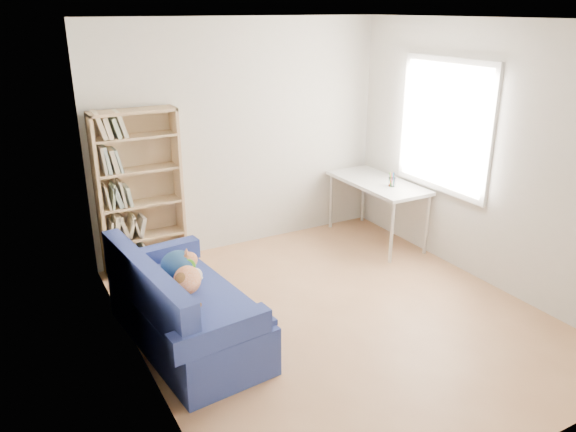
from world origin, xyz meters
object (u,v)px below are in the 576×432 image
object	(u,v)px
pen_cup	(392,181)
desk	(378,186)
sofa	(182,310)
bookshelf	(140,199)

from	to	relation	value
pen_cup	desk	bearing A→B (deg)	93.98
desk	pen_cup	distance (m)	0.27
desk	sofa	bearing A→B (deg)	-159.82
bookshelf	pen_cup	xyz separation A→B (m)	(2.70, -0.79, 0.01)
sofa	bookshelf	bearing A→B (deg)	79.97
desk	pen_cup	bearing A→B (deg)	-86.02
bookshelf	pen_cup	bearing A→B (deg)	-16.37
sofa	bookshelf	distance (m)	1.66
pen_cup	bookshelf	bearing A→B (deg)	163.63
sofa	desk	xyz separation A→B (m)	(2.80, 1.03, 0.37)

